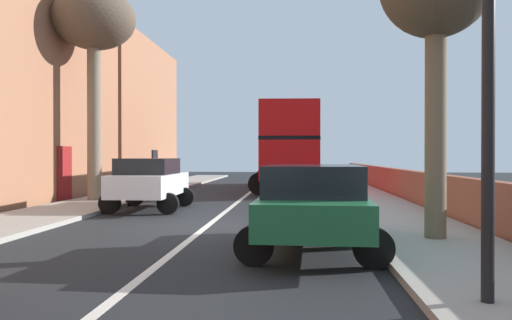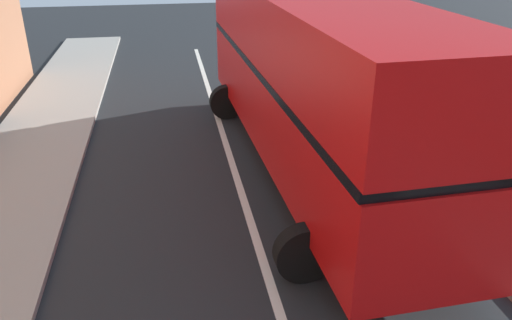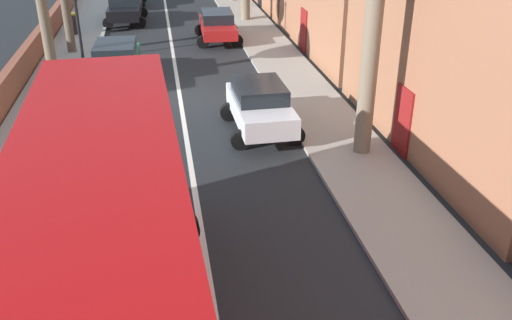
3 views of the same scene
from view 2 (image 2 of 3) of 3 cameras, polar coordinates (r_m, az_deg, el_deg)
double_decker_bus at (r=11.25m, az=6.21°, el=9.78°), size 3.86×11.49×4.06m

